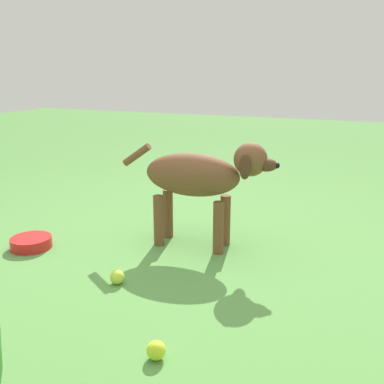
% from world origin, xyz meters
% --- Properties ---
extents(ground, '(14.00, 14.00, 0.00)m').
position_xyz_m(ground, '(0.00, 0.00, 0.00)').
color(ground, '#548C42').
extents(dog, '(0.23, 0.87, 0.59)m').
position_xyz_m(dog, '(-0.21, -0.01, 0.39)').
color(dog, brown).
rests_on(dog, ground).
extents(tennis_ball_0, '(0.07, 0.07, 0.07)m').
position_xyz_m(tennis_ball_0, '(0.36, -0.19, 0.03)').
color(tennis_ball_0, '#C3DA40').
rests_on(tennis_ball_0, ground).
extents(tennis_ball_1, '(0.07, 0.07, 0.07)m').
position_xyz_m(tennis_ball_1, '(0.78, 0.23, 0.03)').
color(tennis_ball_1, '#C2D82D').
rests_on(tennis_ball_1, ground).
extents(water_bowl, '(0.22, 0.22, 0.06)m').
position_xyz_m(water_bowl, '(0.19, -0.85, 0.03)').
color(water_bowl, red).
rests_on(water_bowl, ground).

